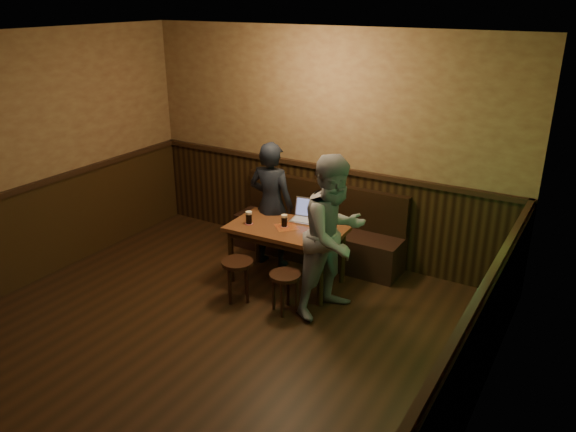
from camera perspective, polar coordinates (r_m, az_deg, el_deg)
The scene contains 12 objects.
room at distance 4.86m, azimuth -11.67°, elevation -2.33°, with size 5.04×6.04×2.84m.
bench at distance 7.08m, azimuth 3.06°, elevation -1.87°, with size 2.20×0.50×0.95m.
pub_table at distance 6.35m, azimuth -0.14°, elevation -1.89°, with size 1.32×0.79×0.69m.
stool_left at distance 6.10m, azimuth -5.15°, elevation -5.36°, with size 0.38×0.38×0.47m.
stool_right at distance 5.87m, azimuth -0.30°, elevation -6.66°, with size 0.41×0.41×0.44m.
pint_left at distance 6.39m, azimuth -4.00°, elevation -0.16°, with size 0.10×0.10×0.15m.
pint_mid at distance 6.30m, azimuth -0.38°, elevation -0.48°, with size 0.09×0.09×0.14m.
pint_right at distance 6.09m, azimuth 3.03°, elevation -1.24°, with size 0.10×0.10×0.16m.
laptop at distance 6.49m, azimuth 1.96°, elevation 0.12°, with size 0.38×0.32×0.24m.
menu at distance 5.99m, azimuth 3.21°, elevation -2.46°, with size 0.22×0.15×0.00m, color silver.
person_suit at distance 6.73m, azimuth -1.70°, elevation 1.14°, with size 0.57×0.37×1.55m, color black.
person_grey at distance 5.70m, azimuth 4.71°, elevation -2.06°, with size 0.83×0.65×1.70m, color gray.
Camera 1 is at (3.07, -3.01, 3.15)m, focal length 35.00 mm.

